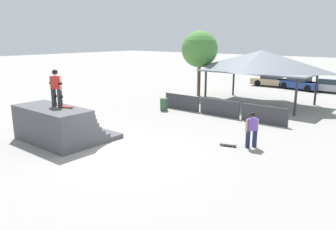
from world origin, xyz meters
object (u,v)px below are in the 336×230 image
(parked_car_silver, at_px, (332,86))
(trash_bin, at_px, (164,104))
(parked_car_tan, at_px, (272,80))
(skater_on_deck, at_px, (56,85))
(bystander_walking, at_px, (252,127))
(parked_car_blue, at_px, (300,83))
(skateboard_on_ground, at_px, (229,145))
(skateboard_on_deck, at_px, (66,107))
(tree_beside_pavilion, at_px, (200,49))

(parked_car_silver, bearing_deg, trash_bin, -114.66)
(parked_car_tan, xyz_separation_m, parked_car_silver, (5.76, -0.29, 0.00))
(skater_on_deck, relative_size, bystander_walking, 1.06)
(parked_car_blue, bearing_deg, bystander_walking, -66.52)
(parked_car_silver, bearing_deg, bystander_walking, -87.05)
(skateboard_on_ground, distance_m, parked_car_silver, 19.53)
(skateboard_on_ground, bearing_deg, parked_car_blue, 82.10)
(skateboard_on_deck, distance_m, parked_car_silver, 24.67)
(skateboard_on_ground, height_order, trash_bin, trash_bin)
(parked_car_tan, bearing_deg, trash_bin, -97.74)
(skateboard_on_ground, height_order, parked_car_silver, parked_car_silver)
(skateboard_on_ground, bearing_deg, bystander_walking, 15.17)
(parked_car_silver, bearing_deg, parked_car_tan, 177.03)
(parked_car_blue, bearing_deg, skateboard_on_deck, -85.81)
(parked_car_blue, bearing_deg, skateboard_on_ground, -69.28)
(skater_on_deck, distance_m, tree_beside_pavilion, 15.00)
(skateboard_on_deck, bearing_deg, parked_car_silver, 55.94)
(skateboard_on_ground, bearing_deg, tree_beside_pavilion, 113.07)
(skater_on_deck, relative_size, parked_car_blue, 0.41)
(skateboard_on_ground, distance_m, trash_bin, 8.28)
(skateboard_on_deck, xyz_separation_m, bystander_walking, (7.11, 4.89, -0.79))
(skateboard_on_deck, relative_size, parked_car_silver, 0.19)
(tree_beside_pavilion, height_order, trash_bin, tree_beside_pavilion)
(skater_on_deck, xyz_separation_m, bystander_walking, (7.75, 4.95, -1.75))
(bystander_walking, distance_m, parked_car_blue, 19.34)
(trash_bin, bearing_deg, parked_car_blue, 74.75)
(skater_on_deck, bearing_deg, bystander_walking, 17.92)
(tree_beside_pavilion, relative_size, parked_car_tan, 1.31)
(skater_on_deck, xyz_separation_m, skateboard_on_deck, (0.64, 0.06, -0.96))
(skateboard_on_ground, bearing_deg, parked_car_tan, 89.88)
(bystander_walking, bearing_deg, parked_car_tan, -125.76)
(skater_on_deck, distance_m, skateboard_on_deck, 1.15)
(skateboard_on_deck, xyz_separation_m, trash_bin, (-1.00, 8.35, -1.35))
(bystander_walking, distance_m, parked_car_tan, 20.43)
(skateboard_on_ground, bearing_deg, parked_car_silver, 73.70)
(skater_on_deck, xyz_separation_m, skateboard_on_ground, (6.89, 4.42, -2.67))
(skater_on_deck, height_order, parked_car_tan, skater_on_deck)
(skater_on_deck, bearing_deg, skateboard_on_deck, -9.32)
(skater_on_deck, distance_m, skateboard_on_ground, 8.61)
(trash_bin, xyz_separation_m, parked_car_tan, (1.34, 15.82, 0.18))
(skater_on_deck, bearing_deg, parked_car_blue, 66.15)
(skateboard_on_ground, distance_m, parked_car_blue, 19.72)
(skateboard_on_ground, xyz_separation_m, tree_beside_pavilion, (-8.69, 10.42, 3.89))
(bystander_walking, distance_m, parked_car_silver, 19.02)
(tree_beside_pavilion, xyz_separation_m, trash_bin, (1.44, -6.43, -3.52))
(tree_beside_pavilion, bearing_deg, parked_car_blue, 58.00)
(bystander_walking, bearing_deg, parked_car_blue, -133.51)
(skater_on_deck, bearing_deg, skateboard_on_ground, 18.00)
(parked_car_blue, relative_size, parked_car_silver, 1.00)
(trash_bin, height_order, parked_car_silver, parked_car_silver)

